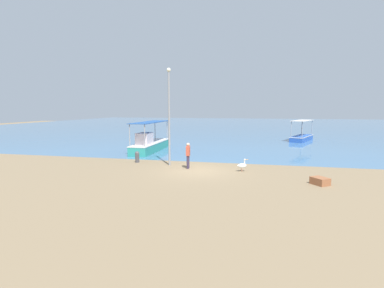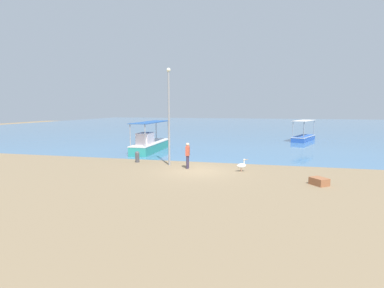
{
  "view_description": "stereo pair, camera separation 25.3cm",
  "coord_description": "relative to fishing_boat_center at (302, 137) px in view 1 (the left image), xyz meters",
  "views": [
    {
      "loc": [
        3.82,
        -18.15,
        3.95
      ],
      "look_at": [
        -0.99,
        2.83,
        1.33
      ],
      "focal_mm": 28.0,
      "sensor_mm": 36.0,
      "label": 1
    },
    {
      "loc": [
        4.07,
        -18.09,
        3.95
      ],
      "look_at": [
        -0.99,
        2.83,
        1.33
      ],
      "focal_mm": 28.0,
      "sensor_mm": 36.0,
      "label": 2
    }
  ],
  "objects": [
    {
      "name": "fishing_boat_center",
      "position": [
        0.0,
        0.0,
        0.0
      ],
      "size": [
        3.3,
        5.45,
        2.44
      ],
      "color": "#2955AD",
      "rests_on": "harbor_water"
    },
    {
      "name": "mooring_bollard",
      "position": [
        -13.51,
        -17.78,
        -0.05
      ],
      "size": [
        0.31,
        0.31,
        0.82
      ],
      "color": "#47474C",
      "rests_on": "ground"
    },
    {
      "name": "lamp_post",
      "position": [
        -10.91,
        -18.25,
        3.17
      ],
      "size": [
        0.28,
        0.28,
        6.58
      ],
      "color": "gray",
      "rests_on": "ground"
    },
    {
      "name": "ground",
      "position": [
        -8.68,
        -19.59,
        -0.49
      ],
      "size": [
        120.0,
        120.0,
        0.0
      ],
      "primitive_type": "plane",
      "color": "#836D4F"
    },
    {
      "name": "pelican",
      "position": [
        -5.89,
        -19.21,
        -0.11
      ],
      "size": [
        0.76,
        0.49,
        0.8
      ],
      "color": "#E0997A",
      "rests_on": "ground"
    },
    {
      "name": "fisherman_standing",
      "position": [
        -9.39,
        -19.08,
        0.42
      ],
      "size": [
        0.25,
        0.42,
        1.69
      ],
      "color": "#372D45",
      "rests_on": "ground"
    },
    {
      "name": "harbor_water",
      "position": [
        -8.68,
        28.41,
        -0.49
      ],
      "size": [
        110.0,
        90.0,
        0.0
      ],
      "primitive_type": "cube",
      "color": "teal",
      "rests_on": "ground"
    },
    {
      "name": "cargo_crate",
      "position": [
        -1.78,
        -21.57,
        -0.3
      ],
      "size": [
        1.01,
        1.05,
        0.38
      ],
      "primitive_type": "cube",
      "rotation": [
        0.0,
        0.0,
        5.35
      ],
      "color": "#985B39",
      "rests_on": "ground"
    },
    {
      "name": "fishing_boat_far_right",
      "position": [
        -14.61,
        -12.34,
        0.2
      ],
      "size": [
        1.79,
        7.03,
        2.67
      ],
      "color": "teal",
      "rests_on": "harbor_water"
    }
  ]
}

